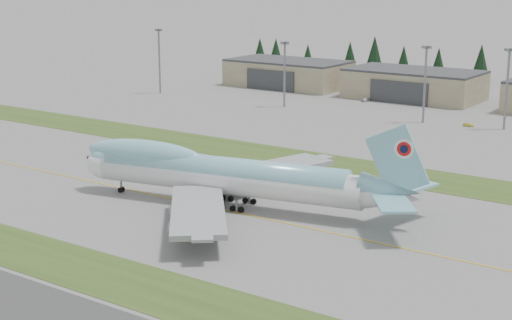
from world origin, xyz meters
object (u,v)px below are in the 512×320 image
Objects in this scene: hangar_center at (414,84)px; service_vehicle_b at (468,126)px; boeing_747_freighter at (224,174)px; service_vehicle_a at (365,101)px; hangar_left at (288,73)px.

hangar_center is 14.68× the size of service_vehicle_b.
service_vehicle_a is at bearing 93.70° from boeing_747_freighter.
boeing_747_freighter is 19.55× the size of service_vehicle_a.
hangar_left is at bearing 180.00° from hangar_center.
hangar_center is (55.00, 0.00, 0.00)m from hangar_left.
boeing_747_freighter is at bearing -64.29° from service_vehicle_a.
hangar_left reaches higher than service_vehicle_a.
boeing_747_freighter is 167.18m from hangar_left.
hangar_left is 98.80m from service_vehicle_b.
boeing_747_freighter is 23.01× the size of service_vehicle_b.
hangar_left is at bearing 64.35° from service_vehicle_b.
boeing_747_freighter reaches higher than hangar_center.
boeing_747_freighter is 1.57× the size of hangar_left.
hangar_left is at bearing 106.74° from boeing_747_freighter.
boeing_747_freighter reaches higher than service_vehicle_b.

